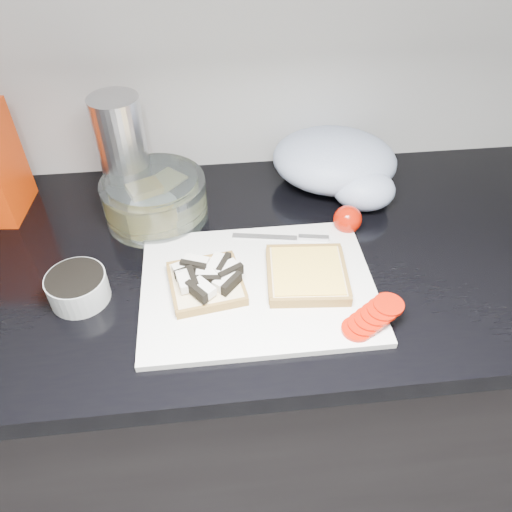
% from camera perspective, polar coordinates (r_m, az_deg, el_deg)
% --- Properties ---
extents(base_cabinet, '(3.50, 0.60, 0.86)m').
position_cam_1_polar(base_cabinet, '(1.31, -5.19, -14.98)').
color(base_cabinet, black).
rests_on(base_cabinet, ground).
extents(countertop, '(3.50, 0.64, 0.04)m').
position_cam_1_polar(countertop, '(0.96, -6.85, -0.54)').
color(countertop, black).
rests_on(countertop, base_cabinet).
extents(cutting_board, '(0.40, 0.30, 0.01)m').
position_cam_1_polar(cutting_board, '(0.87, 0.22, -3.48)').
color(cutting_board, white).
rests_on(cutting_board, countertop).
extents(bread_left, '(0.14, 0.14, 0.04)m').
position_cam_1_polar(bread_left, '(0.85, -5.72, -2.82)').
color(bread_left, beige).
rests_on(bread_left, cutting_board).
extents(bread_right, '(0.15, 0.15, 0.02)m').
position_cam_1_polar(bread_right, '(0.87, 5.84, -2.09)').
color(bread_right, beige).
rests_on(bread_right, cutting_board).
extents(tomato_slices, '(0.12, 0.09, 0.02)m').
position_cam_1_polar(tomato_slices, '(0.82, 13.21, -6.78)').
color(tomato_slices, '#AD1304').
rests_on(tomato_slices, cutting_board).
extents(knife, '(0.18, 0.04, 0.01)m').
position_cam_1_polar(knife, '(0.95, 4.22, 2.12)').
color(knife, silver).
rests_on(knife, cutting_board).
extents(seed_tub, '(0.10, 0.10, 0.05)m').
position_cam_1_polar(seed_tub, '(0.89, -19.73, -3.28)').
color(seed_tub, '#A4A9A9').
rests_on(seed_tub, countertop).
extents(tub_lid, '(0.11, 0.11, 0.01)m').
position_cam_1_polar(tub_lid, '(1.00, -11.15, 3.12)').
color(tub_lid, white).
rests_on(tub_lid, countertop).
extents(glass_bowl, '(0.20, 0.20, 0.09)m').
position_cam_1_polar(glass_bowl, '(1.02, -11.47, 6.40)').
color(glass_bowl, silver).
rests_on(glass_bowl, countertop).
extents(steel_canister, '(0.10, 0.10, 0.23)m').
position_cam_1_polar(steel_canister, '(1.04, -14.91, 11.38)').
color(steel_canister, '#B7B7BC').
rests_on(steel_canister, countertop).
extents(grocery_bag, '(0.31, 0.29, 0.12)m').
position_cam_1_polar(grocery_bag, '(1.09, 9.39, 10.33)').
color(grocery_bag, silver).
rests_on(grocery_bag, countertop).
extents(whole_tomatoes, '(0.06, 0.06, 0.06)m').
position_cam_1_polar(whole_tomatoes, '(0.98, 10.42, 4.13)').
color(whole_tomatoes, '#AD1304').
rests_on(whole_tomatoes, countertop).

